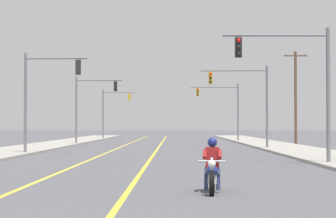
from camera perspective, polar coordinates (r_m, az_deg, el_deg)
name	(u,v)px	position (r m, az deg, el deg)	size (l,w,h in m)	color
lane_stripe_center	(159,147)	(52.43, -0.82, -3.37)	(0.16, 100.00, 0.01)	yellow
lane_stripe_left	(121,147)	(52.59, -4.19, -3.36)	(0.16, 100.00, 0.01)	yellow
sidewalk_kerb_right	(290,148)	(48.16, 10.69, -3.44)	(4.40, 110.00, 0.14)	#9E998E
sidewalk_kerb_left	(29,148)	(48.61, -12.19, -3.42)	(4.40, 110.00, 0.14)	#9E998E
motorcycle_with_rider	(212,170)	(17.33, 3.92, -5.43)	(0.70, 2.19, 1.46)	black
traffic_signal_near_right	(298,74)	(29.76, 11.35, 3.04)	(4.86, 0.38, 6.20)	slate
traffic_signal_near_left	(43,88)	(40.08, -10.97, 1.81)	(3.89, 0.37, 6.20)	slate
traffic_signal_mid_right	(248,94)	(48.40, 7.04, 1.33)	(5.01, 0.44, 6.20)	slate
traffic_signal_mid_left	(90,100)	(59.12, -6.94, 0.79)	(4.27, 0.40, 6.20)	slate
traffic_signal_far_right	(224,103)	(69.45, 4.98, 0.51)	(5.20, 0.60, 6.20)	slate
traffic_signal_far_left	(112,107)	(81.16, -4.97, 0.18)	(3.99, 0.45, 6.20)	slate
utility_pole_right_far	(296,95)	(61.80, 11.19, 1.18)	(2.20, 0.26, 8.70)	brown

